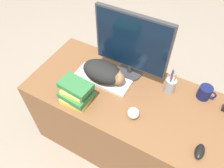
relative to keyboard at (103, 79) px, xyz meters
The scene contains 9 objects.
desk 0.43m from the keyboard, ahead, with size 1.44×0.67×0.72m.
keyboard is the anchor object (origin of this frame).
cat 0.08m from the keyboard, ahead, with size 0.33×0.19×0.14m.
monitor 0.34m from the keyboard, 48.40° to the left, with size 0.54×0.19×0.51m.
computer_mouse 0.81m from the keyboard, 15.84° to the right, with size 0.05×0.11×0.04m.
coffee_mug 0.73m from the keyboard, 16.18° to the left, with size 0.12×0.09×0.10m.
pen_cup 0.49m from the keyboard, 17.13° to the left, with size 0.08×0.08×0.22m.
baseball 0.38m from the keyboard, 28.14° to the right, with size 0.08×0.08×0.08m.
book_stack 0.26m from the keyboard, 104.68° to the right, with size 0.23×0.18×0.16m.
Camera 1 is at (0.38, -0.55, 1.95)m, focal length 35.00 mm.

